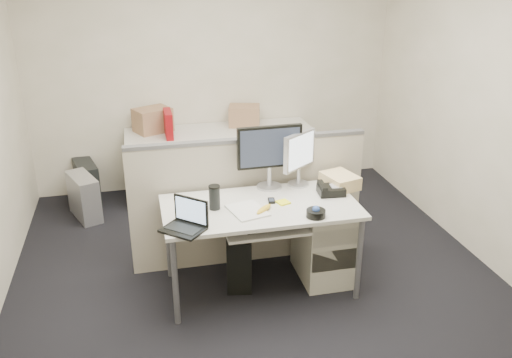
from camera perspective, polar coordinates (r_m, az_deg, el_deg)
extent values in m
cube|color=black|center=(4.51, 0.44, -11.25)|extent=(4.00, 4.50, 0.01)
cube|color=beige|center=(6.07, -4.53, 11.53)|extent=(4.00, 0.02, 2.70)
cube|color=beige|center=(2.01, 15.96, -13.59)|extent=(4.00, 0.02, 2.70)
cube|color=beige|center=(4.78, 24.67, 6.52)|extent=(0.02, 4.50, 2.70)
cube|color=silver|center=(4.15, 0.47, -2.97)|extent=(1.50, 0.75, 0.03)
cylinder|color=slate|center=(3.96, -8.50, -10.68)|extent=(0.04, 0.04, 0.70)
cylinder|color=slate|center=(4.52, -9.23, -6.23)|extent=(0.04, 0.04, 0.70)
cylinder|color=slate|center=(4.26, 10.79, -8.29)|extent=(0.04, 0.04, 0.70)
cylinder|color=slate|center=(4.78, 7.75, -4.44)|extent=(0.04, 0.04, 0.70)
cube|color=silver|center=(4.04, 1.06, -5.26)|extent=(0.62, 0.32, 0.02)
cube|color=beige|center=(4.52, 7.15, -6.47)|extent=(0.40, 0.55, 0.65)
cube|color=#A99C8B|center=(4.62, -0.81, -2.50)|extent=(2.00, 0.06, 1.10)
cube|color=beige|center=(6.04, -3.78, 1.71)|extent=(2.00, 0.60, 0.72)
cube|color=black|center=(4.37, 1.43, 2.30)|extent=(0.53, 0.21, 0.53)
cube|color=#B7B7BC|center=(4.44, 4.55, 2.06)|extent=(0.40, 0.37, 0.45)
cube|color=black|center=(3.77, -7.76, -3.99)|extent=(0.35, 0.35, 0.21)
cylinder|color=black|center=(3.99, 6.32, -3.62)|extent=(0.17, 0.17, 0.05)
cube|color=black|center=(4.37, 7.91, -1.18)|extent=(0.22, 0.19, 0.07)
cube|color=silver|center=(4.05, -0.92, -3.34)|extent=(0.31, 0.35, 0.01)
cube|color=#FFFC19|center=(4.19, 2.87, -2.47)|extent=(0.11, 0.11, 0.01)
cylinder|color=black|center=(4.07, -4.39, -2.01)|extent=(0.11, 0.11, 0.18)
ellipsoid|color=gold|center=(4.04, 0.84, -3.18)|extent=(0.17, 0.16, 0.04)
cube|color=black|center=(4.21, 1.64, -2.29)|extent=(0.07, 0.10, 0.01)
cube|color=#EFD190|center=(4.50, 8.82, -0.18)|extent=(0.30, 0.34, 0.11)
cube|color=black|center=(4.07, 1.65, -4.71)|extent=(0.47, 0.23, 0.02)
cube|color=black|center=(4.49, -1.88, -7.98)|extent=(0.27, 0.51, 0.45)
cube|color=black|center=(6.15, -17.36, -0.33)|extent=(0.30, 0.51, 0.44)
cube|color=#B7B7BC|center=(5.78, -17.66, -1.80)|extent=(0.36, 0.52, 0.45)
cube|color=#A1835B|center=(5.93, -10.82, 6.03)|extent=(0.45, 0.40, 0.27)
cube|color=#A1835B|center=(6.05, -1.23, 6.60)|extent=(0.39, 0.33, 0.24)
cube|color=maroon|center=(5.72, -9.21, 5.65)|extent=(0.08, 0.32, 0.29)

